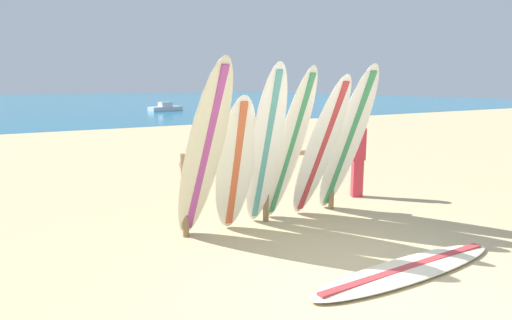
# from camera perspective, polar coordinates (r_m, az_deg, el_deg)

# --- Properties ---
(ground_plane) EXTENTS (120.00, 120.00, 0.00)m
(ground_plane) POSITION_cam_1_polar(r_m,az_deg,el_deg) (4.69, 16.75, -16.86)
(ground_plane) COLOR tan
(ocean_water) EXTENTS (120.00, 80.00, 0.01)m
(ocean_water) POSITION_cam_1_polar(r_m,az_deg,el_deg) (60.90, -27.75, 7.12)
(ocean_water) COLOR #196B93
(ocean_water) RESTS_ON ground
(surfboard_rack) EXTENTS (2.73, 0.09, 1.18)m
(surfboard_rack) POSITION_cam_1_polar(r_m,az_deg,el_deg) (6.40, 1.36, -1.90)
(surfboard_rack) COLOR olive
(surfboard_rack) RESTS_ON ground
(surfboard_leaning_far_left) EXTENTS (0.75, 1.18, 2.45)m
(surfboard_leaning_far_left) POSITION_cam_1_polar(r_m,az_deg,el_deg) (5.44, -7.09, 0.89)
(surfboard_leaning_far_left) COLOR beige
(surfboard_leaning_far_left) RESTS_ON ground
(surfboard_leaning_left) EXTENTS (0.62, 0.78, 1.98)m
(surfboard_leaning_left) POSITION_cam_1_polar(r_m,az_deg,el_deg) (5.80, -2.82, -0.80)
(surfboard_leaning_left) COLOR white
(surfboard_leaning_left) RESTS_ON ground
(surfboard_leaning_center_left) EXTENTS (0.68, 1.20, 2.40)m
(surfboard_leaning_center_left) POSITION_cam_1_polar(r_m,az_deg,el_deg) (5.87, 1.26, 1.40)
(surfboard_leaning_center_left) COLOR white
(surfboard_leaning_center_left) RESTS_ON ground
(surfboard_leaning_center) EXTENTS (0.61, 1.08, 2.37)m
(surfboard_leaning_center) POSITION_cam_1_polar(r_m,az_deg,el_deg) (6.20, 4.57, 1.71)
(surfboard_leaning_center) COLOR white
(surfboard_leaning_center) RESTS_ON ground
(surfboard_leaning_center_right) EXTENTS (0.61, 1.13, 2.26)m
(surfboard_leaning_center_right) POSITION_cam_1_polar(r_m,az_deg,el_deg) (6.39, 8.72, 1.38)
(surfboard_leaning_center_right) COLOR white
(surfboard_leaning_center_right) RESTS_ON ground
(surfboard_leaning_right) EXTENTS (0.65, 1.23, 2.41)m
(surfboard_leaning_right) POSITION_cam_1_polar(r_m,az_deg,el_deg) (6.74, 12.24, 2.37)
(surfboard_leaning_right) COLOR white
(surfboard_leaning_right) RESTS_ON ground
(surfboard_lying_on_sand) EXTENTS (2.81, 0.55, 0.08)m
(surfboard_lying_on_sand) POSITION_cam_1_polar(r_m,az_deg,el_deg) (5.21, 20.10, -13.77)
(surfboard_lying_on_sand) COLOR beige
(surfboard_lying_on_sand) RESTS_ON ground
(beachgoer_standing) EXTENTS (0.28, 0.23, 1.51)m
(beachgoer_standing) POSITION_cam_1_polar(r_m,az_deg,el_deg) (8.06, 13.73, 0.88)
(beachgoer_standing) COLOR #D8333F
(beachgoer_standing) RESTS_ON ground
(small_boat_offshore) EXTENTS (2.84, 1.56, 0.71)m
(small_boat_offshore) POSITION_cam_1_polar(r_m,az_deg,el_deg) (34.44, -12.23, 6.96)
(small_boat_offshore) COLOR silver
(small_boat_offshore) RESTS_ON ocean_water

